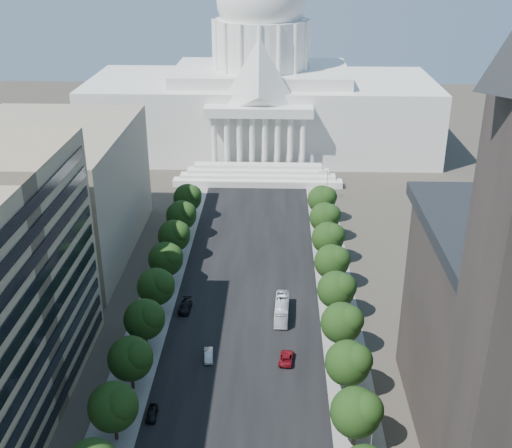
# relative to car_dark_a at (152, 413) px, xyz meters

# --- Properties ---
(road_asphalt) EXTENTS (30.00, 260.00, 0.01)m
(road_asphalt) POSITION_rel_car_dark_a_xyz_m (13.50, 48.89, -0.70)
(road_asphalt) COLOR black
(road_asphalt) RESTS_ON ground
(sidewalk_left) EXTENTS (8.00, 260.00, 0.02)m
(sidewalk_left) POSITION_rel_car_dark_a_xyz_m (-5.50, 48.89, -0.70)
(sidewalk_left) COLOR gray
(sidewalk_left) RESTS_ON ground
(sidewalk_right) EXTENTS (8.00, 260.00, 0.02)m
(sidewalk_right) POSITION_rel_car_dark_a_xyz_m (32.50, 48.89, -0.70)
(sidewalk_right) COLOR gray
(sidewalk_right) RESTS_ON ground
(capitol) EXTENTS (120.00, 56.00, 73.00)m
(capitol) POSITION_rel_car_dark_a_xyz_m (13.50, 143.78, 19.31)
(capitol) COLOR white
(capitol) RESTS_ON ground
(office_block_left_far) EXTENTS (38.00, 52.00, 30.00)m
(office_block_left_far) POSITION_rel_car_dark_a_xyz_m (-34.50, 58.89, 14.30)
(office_block_left_far) COLOR gray
(office_block_left_far) RESTS_ON ground
(tree_l_c) EXTENTS (7.79, 7.60, 9.97)m
(tree_l_c) POSITION_rel_car_dark_a_xyz_m (-4.16, -5.31, 5.75)
(tree_l_c) COLOR #33261C
(tree_l_c) RESTS_ON ground
(tree_l_d) EXTENTS (7.79, 7.60, 9.97)m
(tree_l_d) POSITION_rel_car_dark_a_xyz_m (-4.16, 6.69, 5.75)
(tree_l_d) COLOR #33261C
(tree_l_d) RESTS_ON ground
(tree_l_e) EXTENTS (7.79, 7.60, 9.97)m
(tree_l_e) POSITION_rel_car_dark_a_xyz_m (-4.16, 18.69, 5.75)
(tree_l_e) COLOR #33261C
(tree_l_e) RESTS_ON ground
(tree_l_f) EXTENTS (7.79, 7.60, 9.97)m
(tree_l_f) POSITION_rel_car_dark_a_xyz_m (-4.16, 30.69, 5.75)
(tree_l_f) COLOR #33261C
(tree_l_f) RESTS_ON ground
(tree_l_g) EXTENTS (7.79, 7.60, 9.97)m
(tree_l_g) POSITION_rel_car_dark_a_xyz_m (-4.16, 42.69, 5.75)
(tree_l_g) COLOR #33261C
(tree_l_g) RESTS_ON ground
(tree_l_h) EXTENTS (7.79, 7.60, 9.97)m
(tree_l_h) POSITION_rel_car_dark_a_xyz_m (-4.16, 54.69, 5.75)
(tree_l_h) COLOR #33261C
(tree_l_h) RESTS_ON ground
(tree_l_i) EXTENTS (7.79, 7.60, 9.97)m
(tree_l_i) POSITION_rel_car_dark_a_xyz_m (-4.16, 66.69, 5.75)
(tree_l_i) COLOR #33261C
(tree_l_i) RESTS_ON ground
(tree_l_j) EXTENTS (7.79, 7.60, 9.97)m
(tree_l_j) POSITION_rel_car_dark_a_xyz_m (-4.16, 78.69, 5.75)
(tree_l_j) COLOR #33261C
(tree_l_j) RESTS_ON ground
(tree_r_c) EXTENTS (7.79, 7.60, 9.97)m
(tree_r_c) POSITION_rel_car_dark_a_xyz_m (31.84, -5.31, 5.75)
(tree_r_c) COLOR #33261C
(tree_r_c) RESTS_ON ground
(tree_r_d) EXTENTS (7.79, 7.60, 9.97)m
(tree_r_d) POSITION_rel_car_dark_a_xyz_m (31.84, 6.69, 5.75)
(tree_r_d) COLOR #33261C
(tree_r_d) RESTS_ON ground
(tree_r_e) EXTENTS (7.79, 7.60, 9.97)m
(tree_r_e) POSITION_rel_car_dark_a_xyz_m (31.84, 18.69, 5.75)
(tree_r_e) COLOR #33261C
(tree_r_e) RESTS_ON ground
(tree_r_f) EXTENTS (7.79, 7.60, 9.97)m
(tree_r_f) POSITION_rel_car_dark_a_xyz_m (31.84, 30.69, 5.75)
(tree_r_f) COLOR #33261C
(tree_r_f) RESTS_ON ground
(tree_r_g) EXTENTS (7.79, 7.60, 9.97)m
(tree_r_g) POSITION_rel_car_dark_a_xyz_m (31.84, 42.69, 5.75)
(tree_r_g) COLOR #33261C
(tree_r_g) RESTS_ON ground
(tree_r_h) EXTENTS (7.79, 7.60, 9.97)m
(tree_r_h) POSITION_rel_car_dark_a_xyz_m (31.84, 54.69, 5.75)
(tree_r_h) COLOR #33261C
(tree_r_h) RESTS_ON ground
(tree_r_i) EXTENTS (7.79, 7.60, 9.97)m
(tree_r_i) POSITION_rel_car_dark_a_xyz_m (31.84, 66.69, 5.75)
(tree_r_i) COLOR #33261C
(tree_r_i) RESTS_ON ground
(tree_r_j) EXTENTS (7.79, 7.60, 9.97)m
(tree_r_j) POSITION_rel_car_dark_a_xyz_m (31.84, 78.69, 5.75)
(tree_r_j) COLOR #33261C
(tree_r_j) RESTS_ON ground
(streetlight_b) EXTENTS (2.61, 0.44, 9.00)m
(streetlight_b) POSITION_rel_car_dark_a_xyz_m (33.40, -6.11, 5.12)
(streetlight_b) COLOR gray
(streetlight_b) RESTS_ON ground
(streetlight_c) EXTENTS (2.61, 0.44, 9.00)m
(streetlight_c) POSITION_rel_car_dark_a_xyz_m (33.40, 18.89, 5.12)
(streetlight_c) COLOR gray
(streetlight_c) RESTS_ON ground
(streetlight_d) EXTENTS (2.61, 0.44, 9.00)m
(streetlight_d) POSITION_rel_car_dark_a_xyz_m (33.40, 43.89, 5.12)
(streetlight_d) COLOR gray
(streetlight_d) RESTS_ON ground
(streetlight_e) EXTENTS (2.61, 0.44, 9.00)m
(streetlight_e) POSITION_rel_car_dark_a_xyz_m (33.40, 68.89, 5.12)
(streetlight_e) COLOR gray
(streetlight_e) RESTS_ON ground
(streetlight_f) EXTENTS (2.61, 0.44, 9.00)m
(streetlight_f) POSITION_rel_car_dark_a_xyz_m (33.40, 93.89, 5.12)
(streetlight_f) COLOR gray
(streetlight_f) RESTS_ON ground
(car_dark_a) EXTENTS (1.77, 4.16, 1.40)m
(car_dark_a) POSITION_rel_car_dark_a_xyz_m (0.00, 0.00, 0.00)
(car_dark_a) COLOR black
(car_dark_a) RESTS_ON ground
(car_silver) EXTENTS (2.03, 4.58, 1.46)m
(car_silver) POSITION_rel_car_dark_a_xyz_m (7.47, 15.73, 0.03)
(car_silver) COLOR #B5BABE
(car_silver) RESTS_ON ground
(car_red) EXTENTS (3.00, 5.51, 1.47)m
(car_red) POSITION_rel_car_dark_a_xyz_m (21.59, 15.47, 0.03)
(car_red) COLOR maroon
(car_red) RESTS_ON ground
(car_dark_b) EXTENTS (2.55, 5.76, 1.64)m
(car_dark_b) POSITION_rel_car_dark_a_xyz_m (0.97, 32.23, 0.12)
(car_dark_b) COLOR black
(car_dark_b) RESTS_ON ground
(city_bus) EXTENTS (3.13, 11.37, 3.14)m
(city_bus) POSITION_rel_car_dark_a_xyz_m (20.79, 30.72, 0.87)
(city_bus) COLOR white
(city_bus) RESTS_ON ground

